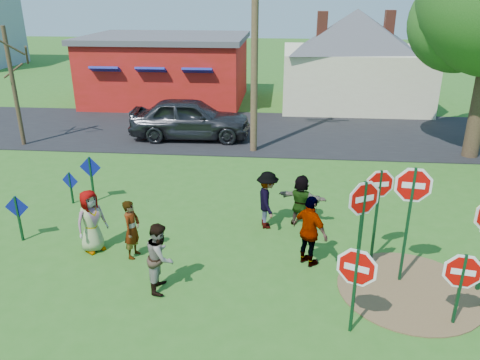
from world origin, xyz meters
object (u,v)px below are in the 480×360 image
object	(u,v)px
stop_sign_b	(379,193)
stop_sign_a	(356,274)
utility_pole	(255,33)
suv	(190,118)
person_a	(91,221)
stop_sign_c	(411,199)
person_b	(132,229)

from	to	relation	value
stop_sign_b	stop_sign_a	bearing A→B (deg)	-121.46
utility_pole	suv	bearing A→B (deg)	152.74
person_a	stop_sign_c	bearing A→B (deg)	-57.93
stop_sign_c	utility_pole	xyz separation A→B (m)	(-4.03, 9.22, 2.70)
stop_sign_c	utility_pole	size ratio (longest dim) A/B	0.33
stop_sign_b	person_a	distance (m)	7.20
person_b	suv	distance (m)	10.27
stop_sign_a	utility_pole	distance (m)	11.93
person_b	suv	xyz separation A→B (m)	(-0.49, 10.26, 0.19)
person_b	stop_sign_a	bearing A→B (deg)	-104.29
stop_sign_a	person_a	world-z (taller)	stop_sign_a
stop_sign_a	person_b	world-z (taller)	stop_sign_a
person_a	suv	world-z (taller)	suv
stop_sign_b	person_a	world-z (taller)	stop_sign_b
stop_sign_a	stop_sign_c	size ratio (longest dim) A/B	0.67
person_a	person_b	xyz separation A→B (m)	(1.12, -0.20, -0.07)
stop_sign_c	person_b	size ratio (longest dim) A/B	1.92
stop_sign_b	utility_pole	xyz separation A→B (m)	(-3.53, 8.33, 2.96)
stop_sign_a	person_b	size ratio (longest dim) A/B	1.29
person_b	utility_pole	size ratio (longest dim) A/B	0.17
stop_sign_c	suv	xyz separation A→B (m)	(-7.00, 10.75, -1.13)
stop_sign_b	person_a	xyz separation A→B (m)	(-7.13, -0.20, -1.00)
utility_pole	person_a	bearing A→B (deg)	-112.89
person_a	suv	distance (m)	10.08
suv	person_a	bearing A→B (deg)	174.33
person_a	stop_sign_b	bearing A→B (deg)	-51.19
suv	stop_sign_c	bearing A→B (deg)	-148.98
stop_sign_c	stop_sign_a	bearing A→B (deg)	-119.98
person_a	utility_pole	distance (m)	10.07
person_a	utility_pole	size ratio (longest dim) A/B	0.18
stop_sign_c	suv	world-z (taller)	stop_sign_c
stop_sign_a	suv	distance (m)	13.83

